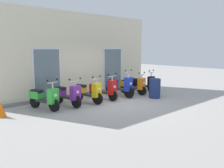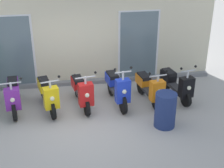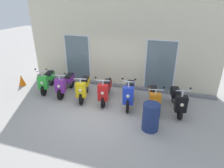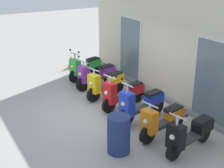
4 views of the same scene
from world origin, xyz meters
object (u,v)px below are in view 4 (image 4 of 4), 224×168
(scooter_yellow, at_px, (105,83))
(scooter_black, at_px, (190,133))
(scooter_red, at_px, (123,93))
(scooter_orange, at_px, (162,120))
(trash_bin, at_px, (119,134))
(scooter_green, at_px, (85,67))
(scooter_purple, at_px, (96,75))
(traffic_cone, at_px, (71,62))
(scooter_blue, at_px, (141,104))

(scooter_yellow, relative_size, scooter_black, 0.97)
(scooter_red, height_order, scooter_orange, scooter_red)
(scooter_yellow, xyz_separation_m, trash_bin, (2.90, -1.29, -0.04))
(scooter_orange, distance_m, scooter_black, 0.85)
(scooter_green, bearing_deg, scooter_yellow, -5.96)
(scooter_green, relative_size, scooter_purple, 0.91)
(scooter_red, bearing_deg, scooter_green, 177.46)
(scooter_orange, bearing_deg, scooter_purple, 177.87)
(scooter_green, xyz_separation_m, traffic_cone, (-1.51, 0.10, -0.21))
(scooter_yellow, bearing_deg, scooter_blue, 0.44)
(scooter_red, distance_m, scooter_blue, 0.99)
(scooter_red, bearing_deg, scooter_black, 1.22)
(scooter_orange, relative_size, traffic_cone, 2.94)
(scooter_red, height_order, traffic_cone, scooter_red)
(scooter_black, distance_m, traffic_cone, 7.11)
(scooter_orange, xyz_separation_m, scooter_black, (0.84, 0.12, 0.01))
(scooter_yellow, height_order, scooter_blue, scooter_blue)
(scooter_black, relative_size, trash_bin, 1.76)
(scooter_orange, xyz_separation_m, trash_bin, (0.05, -1.31, 0.01))
(scooter_green, xyz_separation_m, scooter_purple, (0.97, -0.05, -0.00))
(scooter_red, relative_size, scooter_blue, 0.96)
(scooter_orange, bearing_deg, scooter_yellow, -179.77)
(scooter_green, relative_size, traffic_cone, 2.89)
(scooter_green, height_order, scooter_orange, scooter_green)
(trash_bin, bearing_deg, scooter_black, 60.87)
(scooter_blue, xyz_separation_m, scooter_black, (1.78, 0.12, -0.06))
(scooter_purple, height_order, traffic_cone, scooter_purple)
(scooter_black, relative_size, traffic_cone, 3.08)
(scooter_black, bearing_deg, scooter_blue, -176.24)
(scooter_orange, bearing_deg, trash_bin, -87.91)
(scooter_green, distance_m, traffic_cone, 1.53)
(scooter_orange, relative_size, trash_bin, 1.68)
(scooter_yellow, xyz_separation_m, traffic_cone, (-3.41, 0.30, -0.23))
(scooter_green, relative_size, scooter_orange, 0.99)
(scooter_black, height_order, trash_bin, scooter_black)
(scooter_blue, relative_size, traffic_cone, 3.21)
(scooter_blue, xyz_separation_m, traffic_cone, (-5.33, 0.28, -0.26))
(scooter_blue, xyz_separation_m, scooter_orange, (0.94, -0.00, -0.08))
(scooter_yellow, distance_m, traffic_cone, 3.43)
(scooter_purple, distance_m, scooter_blue, 2.85)
(scooter_yellow, distance_m, scooter_orange, 2.86)
(scooter_green, height_order, scooter_red, scooter_red)
(scooter_blue, bearing_deg, traffic_cone, 176.98)
(scooter_red, xyz_separation_m, scooter_blue, (0.99, -0.06, 0.05))
(scooter_green, distance_m, scooter_red, 2.82)
(trash_bin, bearing_deg, scooter_yellow, 155.97)
(scooter_orange, height_order, traffic_cone, scooter_orange)
(scooter_purple, height_order, scooter_red, scooter_red)
(scooter_yellow, bearing_deg, traffic_cone, 175.05)
(scooter_green, distance_m, scooter_orange, 4.75)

